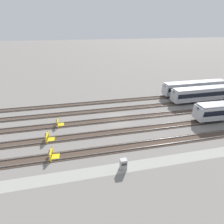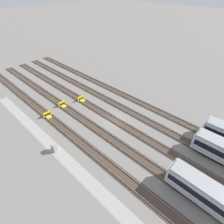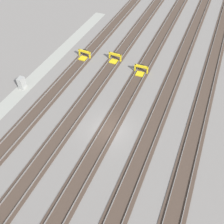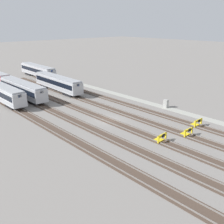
{
  "view_description": "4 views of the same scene",
  "coord_description": "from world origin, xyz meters",
  "px_view_note": "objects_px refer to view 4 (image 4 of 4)",
  "views": [
    {
      "loc": [
        -7.6,
        -30.4,
        17.64
      ],
      "look_at": [
        -1.11,
        0.0,
        1.8
      ],
      "focal_mm": 28.0,
      "sensor_mm": 36.0,
      "label": 1
    },
    {
      "loc": [
        18.96,
        -21.46,
        24.47
      ],
      "look_at": [
        -1.11,
        0.0,
        1.8
      ],
      "focal_mm": 28.0,
      "sensor_mm": 36.0,
      "label": 2
    },
    {
      "loc": [
        17.89,
        7.99,
        22.38
      ],
      "look_at": [
        -1.11,
        0.0,
        1.8
      ],
      "focal_mm": 42.0,
      "sensor_mm": 36.0,
      "label": 3
    },
    {
      "loc": [
        -32.13,
        28.42,
        16.3
      ],
      "look_at": [
        -1.11,
        0.0,
        1.8
      ],
      "focal_mm": 42.0,
      "sensor_mm": 36.0,
      "label": 4
    }
  ],
  "objects_px": {
    "electrical_cabinet": "(166,104)",
    "bumper_stop_nearest_track": "(197,123)",
    "subway_car_front_row_leftmost": "(58,83)",
    "subway_car_front_row_right_inner": "(38,71)",
    "bumper_stop_middle_track": "(161,138)",
    "subway_car_front_row_left_inner": "(22,89)",
    "subway_car_front_row_rightmost": "(2,92)",
    "bumper_stop_near_inner_track": "(187,132)"
  },
  "relations": [
    {
      "from": "electrical_cabinet",
      "to": "bumper_stop_near_inner_track",
      "type": "bearing_deg",
      "value": 139.82
    },
    {
      "from": "subway_car_front_row_left_inner",
      "to": "subway_car_front_row_rightmost",
      "type": "bearing_deg",
      "value": 90.0
    },
    {
      "from": "bumper_stop_nearest_track",
      "to": "bumper_stop_middle_track",
      "type": "relative_size",
      "value": 1.0
    },
    {
      "from": "subway_car_front_row_left_inner",
      "to": "bumper_stop_middle_track",
      "type": "xyz_separation_m",
      "value": [
        -35.35,
        -4.54,
        -1.53
      ]
    },
    {
      "from": "subway_car_front_row_leftmost",
      "to": "subway_car_front_row_left_inner",
      "type": "height_order",
      "value": "same"
    },
    {
      "from": "subway_car_front_row_right_inner",
      "to": "bumper_stop_middle_track",
      "type": "distance_m",
      "value": 55.31
    },
    {
      "from": "subway_car_front_row_right_inner",
      "to": "subway_car_front_row_left_inner",
      "type": "bearing_deg",
      "value": 144.41
    },
    {
      "from": "subway_car_front_row_leftmost",
      "to": "electrical_cabinet",
      "type": "distance_m",
      "value": 27.74
    },
    {
      "from": "bumper_stop_middle_track",
      "to": "electrical_cabinet",
      "type": "relative_size",
      "value": 1.26
    },
    {
      "from": "electrical_cabinet",
      "to": "bumper_stop_nearest_track",
      "type": "bearing_deg",
      "value": 155.59
    },
    {
      "from": "subway_car_front_row_right_inner",
      "to": "bumper_stop_middle_track",
      "type": "height_order",
      "value": "subway_car_front_row_right_inner"
    },
    {
      "from": "bumper_stop_nearest_track",
      "to": "bumper_stop_near_inner_track",
      "type": "height_order",
      "value": "same"
    },
    {
      "from": "electrical_cabinet",
      "to": "subway_car_front_row_left_inner",
      "type": "bearing_deg",
      "value": 34.45
    },
    {
      "from": "subway_car_front_row_left_inner",
      "to": "subway_car_front_row_right_inner",
      "type": "xyz_separation_m",
      "value": [
        19.18,
        -13.72,
        0.0
      ]
    },
    {
      "from": "electrical_cabinet",
      "to": "subway_car_front_row_right_inner",
      "type": "bearing_deg",
      "value": 5.39
    },
    {
      "from": "subway_car_front_row_left_inner",
      "to": "bumper_stop_middle_track",
      "type": "bearing_deg",
      "value": -172.69
    },
    {
      "from": "subway_car_front_row_left_inner",
      "to": "subway_car_front_row_right_inner",
      "type": "relative_size",
      "value": 1.0
    },
    {
      "from": "subway_car_front_row_left_inner",
      "to": "bumper_stop_nearest_track",
      "type": "bearing_deg",
      "value": -158.99
    },
    {
      "from": "subway_car_front_row_rightmost",
      "to": "bumper_stop_middle_track",
      "type": "height_order",
      "value": "subway_car_front_row_rightmost"
    },
    {
      "from": "bumper_stop_nearest_track",
      "to": "bumper_stop_near_inner_track",
      "type": "xyz_separation_m",
      "value": [
        -1.05,
        4.58,
        0.0
      ]
    },
    {
      "from": "subway_car_front_row_leftmost",
      "to": "bumper_stop_middle_track",
      "type": "xyz_separation_m",
      "value": [
        -35.35,
        4.62,
        -1.53
      ]
    },
    {
      "from": "subway_car_front_row_right_inner",
      "to": "electrical_cabinet",
      "type": "xyz_separation_m",
      "value": [
        -45.44,
        -4.29,
        -1.24
      ]
    },
    {
      "from": "subway_car_front_row_leftmost",
      "to": "electrical_cabinet",
      "type": "xyz_separation_m",
      "value": [
        -26.26,
        -8.86,
        -1.24
      ]
    },
    {
      "from": "subway_car_front_row_left_inner",
      "to": "bumper_stop_near_inner_track",
      "type": "bearing_deg",
      "value": -166.05
    },
    {
      "from": "subway_car_front_row_rightmost",
      "to": "bumper_stop_near_inner_track",
      "type": "xyz_separation_m",
      "value": [
        -36.77,
        -13.72,
        -1.53
      ]
    },
    {
      "from": "electrical_cabinet",
      "to": "subway_car_front_row_rightmost",
      "type": "bearing_deg",
      "value": 40.7
    },
    {
      "from": "subway_car_front_row_leftmost",
      "to": "bumper_stop_nearest_track",
      "type": "bearing_deg",
      "value": -172.72
    },
    {
      "from": "subway_car_front_row_left_inner",
      "to": "bumper_stop_middle_track",
      "type": "height_order",
      "value": "subway_car_front_row_left_inner"
    },
    {
      "from": "subway_car_front_row_rightmost",
      "to": "bumper_stop_near_inner_track",
      "type": "relative_size",
      "value": 8.97
    },
    {
      "from": "subway_car_front_row_leftmost",
      "to": "subway_car_front_row_rightmost",
      "type": "relative_size",
      "value": 1.0
    },
    {
      "from": "bumper_stop_middle_track",
      "to": "subway_car_front_row_rightmost",
      "type": "bearing_deg",
      "value": 14.46
    },
    {
      "from": "subway_car_front_row_leftmost",
      "to": "bumper_stop_near_inner_track",
      "type": "height_order",
      "value": "subway_car_front_row_leftmost"
    },
    {
      "from": "subway_car_front_row_right_inner",
      "to": "subway_car_front_row_rightmost",
      "type": "bearing_deg",
      "value": 136.33
    },
    {
      "from": "subway_car_front_row_right_inner",
      "to": "bumper_stop_middle_track",
      "type": "relative_size",
      "value": 8.99
    },
    {
      "from": "subway_car_front_row_left_inner",
      "to": "electrical_cabinet",
      "type": "relative_size",
      "value": 11.26
    },
    {
      "from": "subway_car_front_row_right_inner",
      "to": "electrical_cabinet",
      "type": "bearing_deg",
      "value": -174.61
    },
    {
      "from": "subway_car_front_row_leftmost",
      "to": "subway_car_front_row_right_inner",
      "type": "bearing_deg",
      "value": -13.4
    },
    {
      "from": "subway_car_front_row_right_inner",
      "to": "subway_car_front_row_rightmost",
      "type": "height_order",
      "value": "same"
    },
    {
      "from": "subway_car_front_row_rightmost",
      "to": "electrical_cabinet",
      "type": "xyz_separation_m",
      "value": [
        -26.26,
        -22.59,
        -1.24
      ]
    },
    {
      "from": "subway_car_front_row_right_inner",
      "to": "electrical_cabinet",
      "type": "distance_m",
      "value": 45.66
    },
    {
      "from": "subway_car_front_row_right_inner",
      "to": "bumper_stop_middle_track",
      "type": "bearing_deg",
      "value": 170.44
    },
    {
      "from": "subway_car_front_row_left_inner",
      "to": "bumper_stop_near_inner_track",
      "type": "relative_size",
      "value": 8.97
    }
  ]
}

